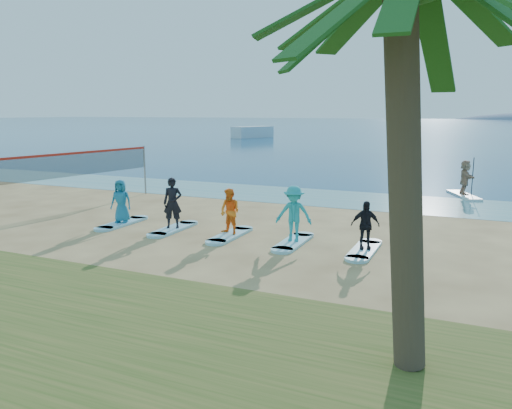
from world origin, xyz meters
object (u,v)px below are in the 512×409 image
at_px(student_1, 173,203).
at_px(student_4, 365,225).
at_px(surfboard_1, 173,229).
at_px(paddleboard, 464,195).
at_px(paddleboarder, 465,177).
at_px(student_3, 294,214).
at_px(surfboard_3, 293,242).
at_px(student_2, 230,212).
at_px(surfboard_0, 122,223).
at_px(boat_offshore_a, 252,138).
at_px(student_0, 121,201).
at_px(surfboard_4, 364,250).
at_px(surfboard_2, 230,235).
at_px(volleyball_net, 71,165).

height_order(student_1, student_4, student_1).
height_order(surfboard_1, student_4, student_4).
xyz_separation_m(paddleboard, student_1, (-9.44, -12.21, 0.95)).
bearing_deg(surfboard_1, student_1, 0.00).
bearing_deg(paddleboarder, student_3, 141.65).
bearing_deg(surfboard_3, student_2, 180.00).
relative_size(student_3, student_4, 1.21).
bearing_deg(surfboard_0, surfboard_1, 0.00).
xyz_separation_m(boat_offshore_a, student_0, (22.10, -60.82, 0.91)).
bearing_deg(surfboard_4, surfboard_0, 180.00).
xyz_separation_m(surfboard_2, surfboard_4, (4.64, 0.00, 0.00)).
height_order(surfboard_2, surfboard_3, same).
distance_m(student_0, student_2, 4.64).
bearing_deg(surfboard_4, boat_offshore_a, 117.29).
height_order(surfboard_1, student_2, student_2).
bearing_deg(surfboard_0, surfboard_2, 0.00).
xyz_separation_m(surfboard_0, surfboard_4, (9.28, 0.00, 0.00)).
bearing_deg(paddleboarder, student_2, 132.86).
bearing_deg(surfboard_2, surfboard_3, 0.00).
relative_size(surfboard_0, student_4, 1.47).
bearing_deg(surfboard_0, boat_offshore_a, 109.97).
bearing_deg(boat_offshore_a, student_3, -42.60).
bearing_deg(student_3, boat_offshore_a, 105.69).
bearing_deg(paddleboarder, student_0, 119.18).
height_order(student_2, surfboard_3, student_2).
height_order(boat_offshore_a, surfboard_0, boat_offshore_a).
xyz_separation_m(surfboard_0, student_4, (9.28, 0.00, 0.79)).
bearing_deg(student_0, boat_offshore_a, 95.05).
height_order(paddleboarder, surfboard_2, paddleboarder).
xyz_separation_m(student_1, surfboard_2, (2.32, 0.00, -0.96)).
bearing_deg(student_0, paddleboarder, 31.15).
xyz_separation_m(volleyball_net, surfboard_2, (8.93, -1.93, -1.86)).
xyz_separation_m(boat_offshore_a, surfboard_1, (24.42, -60.82, 0.04)).
distance_m(volleyball_net, surfboard_4, 13.83).
bearing_deg(surfboard_2, paddleboard, 59.74).
bearing_deg(surfboard_4, student_4, 0.00).
bearing_deg(student_0, paddleboard, 31.15).
height_order(volleyball_net, surfboard_3, volleyball_net).
bearing_deg(boat_offshore_a, volleyball_net, -51.31).
xyz_separation_m(surfboard_1, surfboard_2, (2.32, 0.00, 0.00)).
height_order(paddleboard, boat_offshore_a, boat_offshore_a).
xyz_separation_m(surfboard_1, student_3, (4.64, 0.00, 0.95)).
height_order(surfboard_1, student_1, student_1).
bearing_deg(student_3, volleyball_net, 160.43).
height_order(volleyball_net, student_3, volleyball_net).
height_order(volleyball_net, boat_offshore_a, volleyball_net).
xyz_separation_m(paddleboard, paddleboarder, (0.00, 0.00, 0.92)).
relative_size(surfboard_1, student_1, 1.20).
distance_m(surfboard_1, surfboard_2, 2.32).
bearing_deg(student_3, student_0, 170.15).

